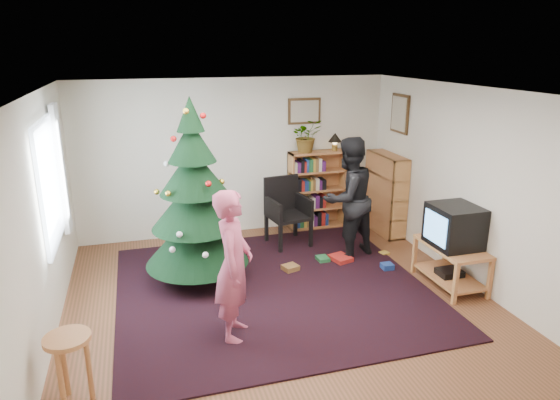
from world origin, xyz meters
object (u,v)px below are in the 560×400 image
object	(u,v)px
bookshelf_right	(386,193)
person_by_chair	(348,198)
stool	(69,352)
potted_plant	(306,136)
bookshelf_back	(317,189)
picture_back	(304,111)
christmas_tree	(195,208)
armchair	(286,208)
crt_tv	(454,226)
tv_stand	(451,261)
person_standing	(234,266)
picture_right	(400,114)
table_lamp	(335,139)

from	to	relation	value
bookshelf_right	person_by_chair	bearing A→B (deg)	127.43
stool	potted_plant	xyz separation A→B (m)	(3.34, 3.59, 1.07)
bookshelf_back	potted_plant	distance (m)	0.93
picture_back	christmas_tree	bearing A→B (deg)	-140.63
christmas_tree	bookshelf_right	xyz separation A→B (m)	(3.20, 0.98, -0.33)
armchair	picture_back	bearing A→B (deg)	44.41
bookshelf_back	stool	xyz separation A→B (m)	(-3.54, -3.59, -0.16)
crt_tv	armchair	bearing A→B (deg)	128.32
bookshelf_right	person_by_chair	size ratio (longest dim) A/B	0.74
bookshelf_back	stool	bearing A→B (deg)	-134.65
picture_back	crt_tv	world-z (taller)	picture_back
bookshelf_back	crt_tv	world-z (taller)	bookshelf_back
person_by_chair	crt_tv	bearing A→B (deg)	105.83
person_by_chair	tv_stand	bearing A→B (deg)	105.92
tv_stand	person_standing	bearing A→B (deg)	-172.46
bookshelf_back	crt_tv	size ratio (longest dim) A/B	2.17
tv_stand	potted_plant	world-z (taller)	potted_plant
christmas_tree	crt_tv	size ratio (longest dim) A/B	4.01
picture_right	table_lamp	world-z (taller)	picture_right
bookshelf_right	person_standing	distance (m)	3.85
bookshelf_right	table_lamp	world-z (taller)	table_lamp
picture_back	bookshelf_back	distance (m)	1.31
bookshelf_back	picture_back	bearing A→B (deg)	145.22
bookshelf_back	armchair	size ratio (longest dim) A/B	1.25
stool	potted_plant	size ratio (longest dim) A/B	1.20
stool	person_standing	distance (m)	1.70
picture_back	crt_tv	distance (m)	3.12
armchair	person_by_chair	xyz separation A→B (m)	(0.69, -0.76, 0.32)
person_standing	person_by_chair	distance (m)	2.56
bookshelf_right	armchair	size ratio (longest dim) A/B	1.25
potted_plant	table_lamp	distance (m)	0.51
tv_stand	potted_plant	xyz separation A→B (m)	(-1.08, 2.57, 1.24)
person_by_chair	table_lamp	size ratio (longest dim) A/B	6.00
picture_right	armchair	size ratio (longest dim) A/B	0.57
picture_back	tv_stand	distance (m)	3.33
stool	person_standing	bearing A→B (deg)	22.54
tv_stand	potted_plant	bearing A→B (deg)	112.74
potted_plant	crt_tv	bearing A→B (deg)	-67.32
stool	christmas_tree	bearing A→B (deg)	57.17
crt_tv	person_standing	size ratio (longest dim) A/B	0.37
christmas_tree	table_lamp	xyz separation A→B (m)	(2.51, 1.52, 0.50)
bookshelf_right	person_standing	world-z (taller)	person_standing
picture_right	person_standing	bearing A→B (deg)	-143.04
christmas_tree	bookshelf_right	distance (m)	3.37
armchair	person_standing	xyz separation A→B (m)	(-1.29, -2.38, 0.24)
bookshelf_back	stool	world-z (taller)	bookshelf_back
picture_back	person_standing	xyz separation A→B (m)	(-1.81, -3.08, -1.14)
armchair	potted_plant	xyz separation A→B (m)	(0.51, 0.56, 1.00)
tv_stand	crt_tv	bearing A→B (deg)	180.00
bookshelf_right	tv_stand	distance (m)	2.06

